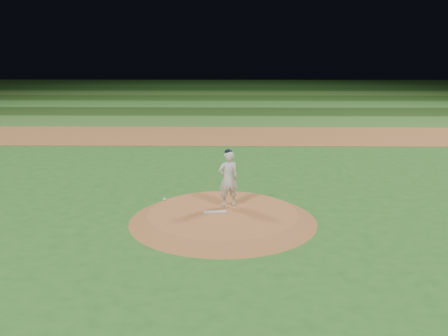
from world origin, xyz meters
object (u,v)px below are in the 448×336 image
object	(u,v)px
pitchers_mound	(223,216)
pitching_rubber	(215,212)
rosin_bag	(165,199)
pitcher_on_mound	(228,178)

from	to	relation	value
pitchers_mound	pitching_rubber	world-z (taller)	pitching_rubber
pitchers_mound	pitching_rubber	distance (m)	0.28
pitchers_mound	rosin_bag	bearing A→B (deg)	148.19
rosin_bag	pitcher_on_mound	world-z (taller)	pitcher_on_mound
pitchers_mound	pitcher_on_mound	xyz separation A→B (m)	(0.15, 0.62, 1.00)
pitching_rubber	pitcher_on_mound	size ratio (longest dim) A/B	0.37
pitching_rubber	rosin_bag	distance (m)	2.01
pitchers_mound	pitching_rubber	xyz separation A→B (m)	(-0.24, 0.00, 0.14)
rosin_bag	pitchers_mound	bearing A→B (deg)	-31.81
pitching_rubber	pitcher_on_mound	world-z (taller)	pitcher_on_mound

